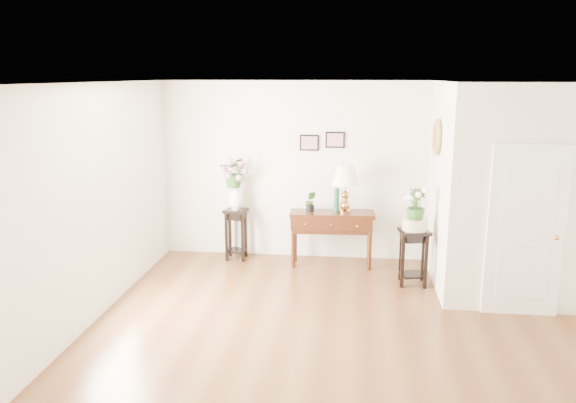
% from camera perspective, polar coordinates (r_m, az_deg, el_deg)
% --- Properties ---
extents(floor, '(6.00, 5.50, 0.02)m').
position_cam_1_polar(floor, '(6.62, 5.94, -13.12)').
color(floor, brown).
rests_on(floor, ground).
extents(ceiling, '(6.00, 5.50, 0.02)m').
position_cam_1_polar(ceiling, '(5.96, 6.57, 11.88)').
color(ceiling, white).
rests_on(ceiling, ground).
extents(wall_back, '(6.00, 0.02, 2.80)m').
position_cam_1_polar(wall_back, '(8.84, 6.38, 3.02)').
color(wall_back, beige).
rests_on(wall_back, ground).
extents(wall_front, '(6.00, 0.02, 2.80)m').
position_cam_1_polar(wall_front, '(3.54, 5.89, -12.09)').
color(wall_front, beige).
rests_on(wall_front, ground).
extents(wall_left, '(0.02, 5.50, 2.80)m').
position_cam_1_polar(wall_left, '(6.84, -19.76, -0.53)').
color(wall_left, beige).
rests_on(wall_left, ground).
extents(partition, '(1.80, 1.95, 2.80)m').
position_cam_1_polar(partition, '(8.15, 21.27, 1.40)').
color(partition, beige).
rests_on(partition, floor).
extents(door, '(0.90, 0.05, 2.10)m').
position_cam_1_polar(door, '(7.29, 22.98, -2.85)').
color(door, silver).
rests_on(door, floor).
extents(art_print_left, '(0.30, 0.02, 0.25)m').
position_cam_1_polar(art_print_left, '(8.78, 2.18, 5.99)').
color(art_print_left, black).
rests_on(art_print_left, wall_back).
extents(art_print_right, '(0.30, 0.02, 0.25)m').
position_cam_1_polar(art_print_right, '(8.75, 4.81, 6.26)').
color(art_print_right, black).
rests_on(art_print_right, wall_back).
extents(wall_ornament, '(0.07, 0.51, 0.51)m').
position_cam_1_polar(wall_ornament, '(7.99, 14.86, 6.35)').
color(wall_ornament, '#B5874B').
rests_on(wall_ornament, partition).
extents(console_table, '(1.29, 0.49, 0.85)m').
position_cam_1_polar(console_table, '(8.64, 4.45, -3.80)').
color(console_table, black).
rests_on(console_table, floor).
extents(table_lamp, '(0.52, 0.52, 0.73)m').
position_cam_1_polar(table_lamp, '(8.45, 5.85, 1.20)').
color(table_lamp, '#A97237').
rests_on(table_lamp, console_table).
extents(green_vase, '(0.08, 0.08, 0.37)m').
position_cam_1_polar(green_vase, '(8.49, 4.95, 0.03)').
color(green_vase, '#14442D').
rests_on(green_vase, console_table).
extents(potted_plant, '(0.17, 0.14, 0.29)m').
position_cam_1_polar(potted_plant, '(8.52, 2.27, -0.05)').
color(potted_plant, '#264D1A').
rests_on(potted_plant, console_table).
extents(plant_stand_a, '(0.38, 0.38, 0.81)m').
position_cam_1_polar(plant_stand_a, '(8.97, -5.29, -3.32)').
color(plant_stand_a, black).
rests_on(plant_stand_a, floor).
extents(porcelain_vase, '(0.30, 0.30, 0.40)m').
position_cam_1_polar(porcelain_vase, '(8.82, -5.37, 0.63)').
color(porcelain_vase, white).
rests_on(porcelain_vase, plant_stand_a).
extents(lily_arrangement, '(0.48, 0.43, 0.48)m').
position_cam_1_polar(lily_arrangement, '(8.74, -5.43, 3.29)').
color(lily_arrangement, '#264D1A').
rests_on(lily_arrangement, porcelain_vase).
extents(plant_stand_b, '(0.45, 0.45, 0.79)m').
position_cam_1_polar(plant_stand_b, '(8.06, 12.60, -5.53)').
color(plant_stand_b, black).
rests_on(plant_stand_b, floor).
extents(ceramic_bowl, '(0.36, 0.36, 0.15)m').
position_cam_1_polar(ceramic_bowl, '(7.93, 12.76, -2.25)').
color(ceramic_bowl, beige).
rests_on(ceramic_bowl, plant_stand_b).
extents(narcissus, '(0.27, 0.27, 0.46)m').
position_cam_1_polar(narcissus, '(7.86, 12.86, -0.36)').
color(narcissus, '#264D1A').
rests_on(narcissus, ceramic_bowl).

